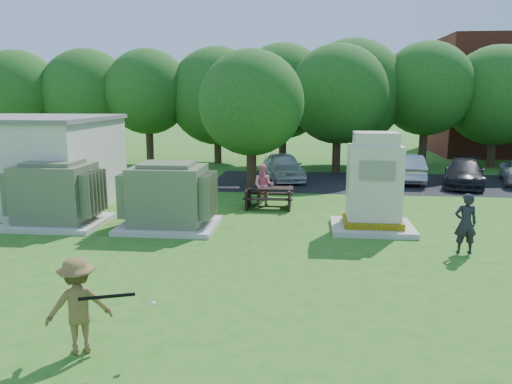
# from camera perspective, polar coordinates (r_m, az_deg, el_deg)

# --- Properties ---
(ground) EXTENTS (120.00, 120.00, 0.00)m
(ground) POSITION_cam_1_polar(r_m,az_deg,el_deg) (11.26, -2.18, -10.43)
(ground) COLOR #2D6619
(ground) RESTS_ON ground
(parking_strip) EXTENTS (20.00, 6.00, 0.01)m
(parking_strip) POSITION_cam_1_polar(r_m,az_deg,el_deg) (24.83, 18.71, 0.92)
(parking_strip) COLOR #232326
(parking_strip) RESTS_ON ground
(transformer_left) EXTENTS (3.00, 2.40, 2.07)m
(transformer_left) POSITION_cam_1_polar(r_m,az_deg,el_deg) (17.18, -21.91, -0.32)
(transformer_left) COLOR beige
(transformer_left) RESTS_ON ground
(transformer_right) EXTENTS (3.00, 2.40, 2.07)m
(transformer_right) POSITION_cam_1_polar(r_m,az_deg,el_deg) (15.80, -9.96, -0.62)
(transformer_right) COLOR beige
(transformer_right) RESTS_ON ground
(generator_cabinet) EXTENTS (2.48, 2.03, 3.02)m
(generator_cabinet) POSITION_cam_1_polar(r_m,az_deg,el_deg) (15.64, 13.30, 0.45)
(generator_cabinet) COLOR beige
(generator_cabinet) RESTS_ON ground
(picnic_table) EXTENTS (1.78, 1.34, 0.76)m
(picnic_table) POSITION_cam_1_polar(r_m,az_deg,el_deg) (18.44, 1.47, -0.35)
(picnic_table) COLOR black
(picnic_table) RESTS_ON ground
(batter) EXTENTS (1.19, 0.99, 1.60)m
(batter) POSITION_cam_1_polar(r_m,az_deg,el_deg) (8.69, -19.63, -12.09)
(batter) COLOR brown
(batter) RESTS_ON ground
(person_by_generator) EXTENTS (0.60, 0.41, 1.61)m
(person_by_generator) POSITION_cam_1_polar(r_m,az_deg,el_deg) (14.20, 22.83, -3.33)
(person_by_generator) COLOR black
(person_by_generator) RESTS_ON ground
(person_at_picnic) EXTENTS (0.81, 0.65, 1.59)m
(person_at_picnic) POSITION_cam_1_polar(r_m,az_deg,el_deg) (18.57, 0.88, 0.74)
(person_at_picnic) COLOR pink
(person_at_picnic) RESTS_ON ground
(car_white) EXTENTS (2.55, 4.21, 1.34)m
(car_white) POSITION_cam_1_polar(r_m,az_deg,el_deg) (24.42, 3.16, 2.92)
(car_white) COLOR silver
(car_white) RESTS_ON ground
(car_silver_a) EXTENTS (1.61, 4.14, 1.34)m
(car_silver_a) POSITION_cam_1_polar(r_m,az_deg,el_deg) (25.06, 16.68, 2.68)
(car_silver_a) COLOR #ABAAAF
(car_silver_a) RESTS_ON ground
(car_dark) EXTENTS (2.76, 4.48, 1.21)m
(car_dark) POSITION_cam_1_polar(r_m,az_deg,el_deg) (24.77, 22.70, 2.04)
(car_dark) COLOR black
(car_dark) RESTS_ON ground
(batting_equipment) EXTENTS (1.29, 0.44, 0.27)m
(batting_equipment) POSITION_cam_1_polar(r_m,az_deg,el_deg) (8.28, -16.39, -11.44)
(batting_equipment) COLOR black
(batting_equipment) RESTS_ON ground
(tree_row) EXTENTS (41.30, 13.30, 7.30)m
(tree_row) POSITION_cam_1_polar(r_m,az_deg,el_deg) (28.87, 6.62, 11.05)
(tree_row) COLOR #47301E
(tree_row) RESTS_ON ground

